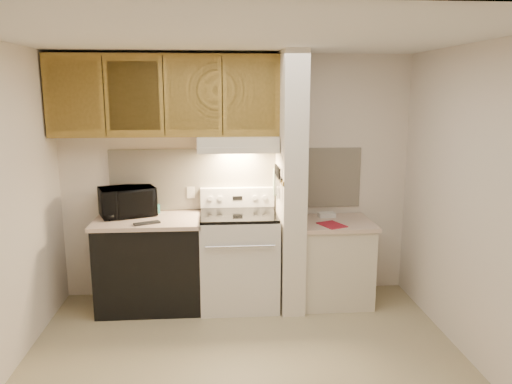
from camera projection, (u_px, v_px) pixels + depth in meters
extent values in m
plane|color=tan|center=(246.00, 364.00, 3.97)|extent=(3.60, 3.60, 0.00)
plane|color=white|center=(244.00, 37.00, 3.47)|extent=(3.60, 3.60, 0.00)
cube|color=silver|center=(237.00, 177.00, 5.18)|extent=(3.60, 2.50, 0.02)
cube|color=silver|center=(477.00, 207.00, 3.85)|extent=(0.02, 3.00, 2.50)
cube|color=#F1E5CA|center=(237.00, 179.00, 5.17)|extent=(2.60, 0.02, 0.63)
cube|color=silver|center=(239.00, 261.00, 5.00)|extent=(0.76, 0.65, 0.92)
cube|color=black|center=(240.00, 268.00, 4.69)|extent=(0.50, 0.01, 0.30)
cylinder|color=silver|center=(240.00, 247.00, 4.60)|extent=(0.65, 0.02, 0.02)
cube|color=black|center=(239.00, 215.00, 4.91)|extent=(0.74, 0.64, 0.03)
cube|color=silver|center=(237.00, 197.00, 5.16)|extent=(0.76, 0.08, 0.20)
cube|color=black|center=(238.00, 198.00, 5.12)|extent=(0.10, 0.01, 0.04)
cylinder|color=silver|center=(210.00, 199.00, 5.10)|extent=(0.05, 0.02, 0.05)
cylinder|color=silver|center=(220.00, 198.00, 5.11)|extent=(0.05, 0.02, 0.05)
cylinder|color=silver|center=(255.00, 198.00, 5.13)|extent=(0.05, 0.02, 0.05)
cylinder|color=silver|center=(265.00, 198.00, 5.14)|extent=(0.05, 0.02, 0.05)
cube|color=black|center=(151.00, 265.00, 4.95)|extent=(1.00, 0.63, 0.87)
cube|color=beige|center=(149.00, 221.00, 4.86)|extent=(1.04, 0.67, 0.04)
cube|color=black|center=(147.00, 223.00, 4.66)|extent=(0.25, 0.17, 0.02)
cylinder|color=#1F6D6B|center=(156.00, 209.00, 5.07)|extent=(0.09, 0.09, 0.09)
cube|color=beige|center=(191.00, 193.00, 5.15)|extent=(0.08, 0.01, 0.12)
imported|color=black|center=(127.00, 201.00, 4.95)|extent=(0.61, 0.52, 0.29)
cube|color=silver|center=(290.00, 183.00, 4.88)|extent=(0.22, 0.70, 2.50)
cube|color=olive|center=(279.00, 178.00, 4.86)|extent=(0.01, 0.70, 0.04)
cube|color=black|center=(279.00, 177.00, 4.81)|extent=(0.02, 0.42, 0.04)
cube|color=silver|center=(280.00, 190.00, 4.66)|extent=(0.01, 0.03, 0.16)
cylinder|color=black|center=(279.00, 174.00, 4.65)|extent=(0.02, 0.02, 0.10)
cube|color=silver|center=(278.00, 189.00, 4.76)|extent=(0.01, 0.04, 0.18)
cylinder|color=black|center=(278.00, 173.00, 4.73)|extent=(0.02, 0.02, 0.10)
cube|color=silver|center=(277.00, 189.00, 4.83)|extent=(0.01, 0.04, 0.20)
cylinder|color=black|center=(278.00, 172.00, 4.79)|extent=(0.02, 0.02, 0.10)
cube|color=silver|center=(277.00, 185.00, 4.90)|extent=(0.01, 0.04, 0.16)
cylinder|color=black|center=(277.00, 170.00, 4.86)|extent=(0.02, 0.02, 0.10)
cube|color=silver|center=(276.00, 185.00, 4.98)|extent=(0.01, 0.04, 0.18)
cylinder|color=black|center=(276.00, 169.00, 4.95)|extent=(0.02, 0.02, 0.10)
cube|color=gray|center=(275.00, 182.00, 5.04)|extent=(0.03, 0.11, 0.27)
cube|color=beige|center=(334.00, 263.00, 5.08)|extent=(0.70, 0.60, 0.81)
cube|color=beige|center=(335.00, 223.00, 5.00)|extent=(0.74, 0.64, 0.04)
cube|color=maroon|center=(332.00, 225.00, 4.84)|extent=(0.28, 0.32, 0.01)
cube|color=white|center=(327.00, 215.00, 5.16)|extent=(0.18, 0.13, 0.04)
cube|color=beige|center=(238.00, 143.00, 4.89)|extent=(0.78, 0.44, 0.15)
cube|color=beige|center=(239.00, 150.00, 4.70)|extent=(0.78, 0.04, 0.06)
cube|color=olive|center=(165.00, 96.00, 4.79)|extent=(2.18, 0.33, 0.77)
cube|color=olive|center=(74.00, 96.00, 4.57)|extent=(0.46, 0.01, 0.63)
cube|color=black|center=(104.00, 96.00, 4.59)|extent=(0.01, 0.01, 0.73)
cube|color=olive|center=(134.00, 96.00, 4.61)|extent=(0.46, 0.01, 0.63)
cube|color=black|center=(164.00, 96.00, 4.63)|extent=(0.01, 0.01, 0.73)
cube|color=olive|center=(193.00, 96.00, 4.66)|extent=(0.46, 0.01, 0.63)
cube|color=black|center=(222.00, 96.00, 4.68)|extent=(0.01, 0.01, 0.73)
cube|color=olive|center=(251.00, 96.00, 4.70)|extent=(0.46, 0.01, 0.63)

